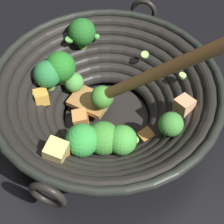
# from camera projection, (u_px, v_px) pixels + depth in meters

# --- Properties ---
(ground_plane) EXTENTS (4.00, 4.00, 0.00)m
(ground_plane) POSITION_uv_depth(u_px,v_px,m) (107.00, 120.00, 0.62)
(ground_plane) COLOR black
(wok) EXTENTS (0.42, 0.39, 0.28)m
(wok) POSITION_uv_depth(u_px,v_px,m) (105.00, 97.00, 0.57)
(wok) COLOR black
(wok) RESTS_ON ground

